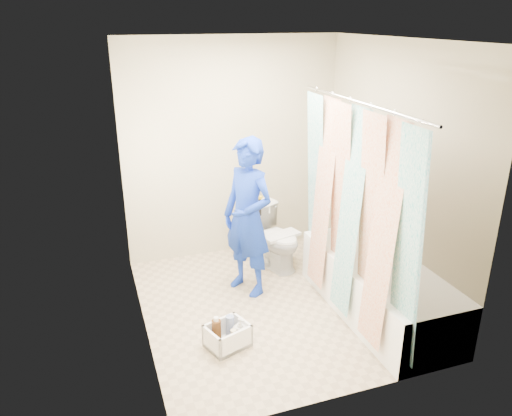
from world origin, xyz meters
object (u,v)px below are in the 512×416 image
object	(u,v)px
toilet	(275,237)
bathtub	(378,287)
plumber	(248,218)
cleaning_caddy	(229,336)

from	to	relation	value
toilet	bathtub	bearing A→B (deg)	-81.27
toilet	plumber	xyz separation A→B (m)	(-0.44, -0.40, 0.44)
plumber	cleaning_caddy	distance (m)	1.16
cleaning_caddy	toilet	bearing A→B (deg)	34.94
toilet	cleaning_caddy	world-z (taller)	toilet
toilet	plumber	bearing A→B (deg)	-153.99
bathtub	plumber	size ratio (longest dim) A/B	1.13
bathtub	toilet	distance (m)	1.31
toilet	cleaning_caddy	distance (m)	1.52
toilet	cleaning_caddy	size ratio (longest dim) A/B	1.68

